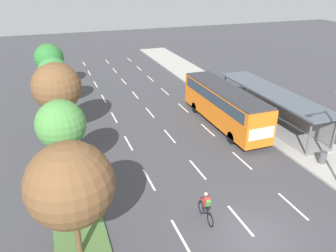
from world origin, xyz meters
The scene contains 15 objects.
ground_plane centered at (0.00, 0.00, 0.00)m, with size 140.00×140.00×0.00m, color #424247.
median_strip centered at (-8.30, 20.00, 0.06)m, with size 2.60×52.00×0.12m, color #4C7038.
sidewalk_right centered at (9.25, 20.00, 0.07)m, with size 4.50×52.00×0.15m, color #ADAAA3.
lane_divider_left centered at (-3.50, 17.69, 0.00)m, with size 0.14×46.38×0.01m.
lane_divider_center centered at (0.00, 17.69, 0.00)m, with size 0.14×46.38×0.01m.
lane_divider_right centered at (3.50, 17.69, 0.00)m, with size 0.14×46.38×0.01m.
bus_shelter centered at (9.53, 11.59, 1.87)m, with size 2.90×13.07×2.86m.
bus centered at (5.25, 12.82, 2.07)m, with size 2.54×11.29×3.37m.
cyclist centered at (-1.74, 2.00, 0.79)m, with size 0.46×1.82×1.71m.
median_tree_nearest centered at (-8.44, 1.81, 3.99)m, with size 3.86×3.86×5.81m.
median_tree_second centered at (-8.39, 8.38, 4.01)m, with size 3.01×3.01×5.41m.
median_tree_third centered at (-8.23, 14.95, 4.34)m, with size 3.76×3.76×6.11m.
median_tree_fourth centered at (-8.25, 21.53, 3.82)m, with size 2.82×2.82×5.13m.
median_tree_fifth centered at (-8.40, 28.10, 3.71)m, with size 3.19×3.19×5.20m.
trash_bin centered at (8.45, 4.36, 0.57)m, with size 0.52×0.52×0.85m, color #4C4C51.
Camera 1 is at (-8.58, -10.63, 12.16)m, focal length 35.26 mm.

